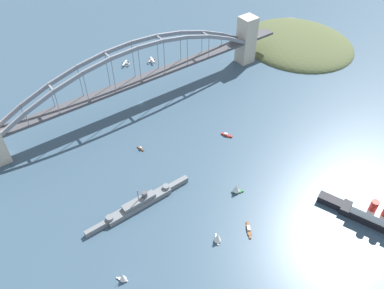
{
  "coord_description": "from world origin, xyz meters",
  "views": [
    {
      "loc": [
        126.19,
        253.07,
        208.51
      ],
      "look_at": [
        0.0,
        78.85,
        8.0
      ],
      "focal_mm": 35.79,
      "sensor_mm": 36.0,
      "label": 1
    }
  ],
  "objects_px": {
    "naval_cruiser": "(140,203)",
    "small_boat_4": "(123,277)",
    "seaplane_second_in_formation": "(152,61)",
    "small_boat_2": "(249,229)",
    "harbor_arch_bridge": "(138,79)",
    "small_boat_1": "(237,188)",
    "ocean_liner": "(379,219)",
    "small_boat_0": "(227,135)",
    "small_boat_5": "(218,238)",
    "seaplane_taxiing_near_bridge": "(126,64)",
    "small_boat_3": "(141,148)"
  },
  "relations": [
    {
      "from": "small_boat_1",
      "to": "small_boat_2",
      "type": "bearing_deg",
      "value": 63.74
    },
    {
      "from": "seaplane_second_in_formation",
      "to": "small_boat_5",
      "type": "xyz_separation_m",
      "value": [
        79.23,
        207.4,
        1.7
      ]
    },
    {
      "from": "naval_cruiser",
      "to": "harbor_arch_bridge",
      "type": "bearing_deg",
      "value": -120.48
    },
    {
      "from": "harbor_arch_bridge",
      "to": "small_boat_2",
      "type": "height_order",
      "value": "harbor_arch_bridge"
    },
    {
      "from": "seaplane_taxiing_near_bridge",
      "to": "small_boat_4",
      "type": "xyz_separation_m",
      "value": [
        114.84,
        206.98,
        1.7
      ]
    },
    {
      "from": "harbor_arch_bridge",
      "to": "small_boat_2",
      "type": "relative_size",
      "value": 27.09
    },
    {
      "from": "harbor_arch_bridge",
      "to": "small_boat_1",
      "type": "height_order",
      "value": "harbor_arch_bridge"
    },
    {
      "from": "harbor_arch_bridge",
      "to": "small_boat_2",
      "type": "distance_m",
      "value": 161.48
    },
    {
      "from": "harbor_arch_bridge",
      "to": "small_boat_5",
      "type": "height_order",
      "value": "harbor_arch_bridge"
    },
    {
      "from": "small_boat_1",
      "to": "harbor_arch_bridge",
      "type": "bearing_deg",
      "value": -89.41
    },
    {
      "from": "ocean_liner",
      "to": "seaplane_taxiing_near_bridge",
      "type": "distance_m",
      "value": 271.81
    },
    {
      "from": "small_boat_1",
      "to": "small_boat_5",
      "type": "xyz_separation_m",
      "value": [
        35.75,
        23.32,
        -0.37
      ]
    },
    {
      "from": "seaplane_second_in_formation",
      "to": "small_boat_2",
      "type": "distance_m",
      "value": 220.54
    },
    {
      "from": "small_boat_4",
      "to": "seaplane_taxiing_near_bridge",
      "type": "bearing_deg",
      "value": -119.02
    },
    {
      "from": "small_boat_4",
      "to": "seaplane_second_in_formation",
      "type": "bearing_deg",
      "value": -125.47
    },
    {
      "from": "ocean_liner",
      "to": "small_boat_0",
      "type": "xyz_separation_m",
      "value": [
        23.71,
        -124.32,
        -4.54
      ]
    },
    {
      "from": "harbor_arch_bridge",
      "to": "seaplane_second_in_formation",
      "type": "bearing_deg",
      "value": -129.74
    },
    {
      "from": "small_boat_0",
      "to": "small_boat_1",
      "type": "bearing_deg",
      "value": 56.86
    },
    {
      "from": "naval_cruiser",
      "to": "small_boat_1",
      "type": "distance_m",
      "value": 67.47
    },
    {
      "from": "ocean_liner",
      "to": "small_boat_1",
      "type": "xyz_separation_m",
      "value": [
        56.52,
        -74.07,
        -1.19
      ]
    },
    {
      "from": "naval_cruiser",
      "to": "small_boat_4",
      "type": "bearing_deg",
      "value": 49.19
    },
    {
      "from": "naval_cruiser",
      "to": "small_boat_1",
      "type": "relative_size",
      "value": 8.73
    },
    {
      "from": "naval_cruiser",
      "to": "small_boat_5",
      "type": "relative_size",
      "value": 9.62
    },
    {
      "from": "seaplane_taxiing_near_bridge",
      "to": "small_boat_4",
      "type": "bearing_deg",
      "value": 60.98
    },
    {
      "from": "small_boat_2",
      "to": "small_boat_3",
      "type": "xyz_separation_m",
      "value": [
        18.17,
        -106.42,
        0.19
      ]
    },
    {
      "from": "small_boat_4",
      "to": "small_boat_2",
      "type": "bearing_deg",
      "value": 168.37
    },
    {
      "from": "ocean_liner",
      "to": "small_boat_2",
      "type": "distance_m",
      "value": 84.12
    },
    {
      "from": "harbor_arch_bridge",
      "to": "seaplane_second_in_formation",
      "type": "distance_m",
      "value": 74.06
    },
    {
      "from": "small_boat_1",
      "to": "small_boat_2",
      "type": "height_order",
      "value": "small_boat_1"
    },
    {
      "from": "seaplane_second_in_formation",
      "to": "small_boat_2",
      "type": "bearing_deg",
      "value": 74.84
    },
    {
      "from": "seaplane_second_in_formation",
      "to": "small_boat_3",
      "type": "bearing_deg",
      "value": 54.53
    },
    {
      "from": "naval_cruiser",
      "to": "small_boat_1",
      "type": "xyz_separation_m",
      "value": [
        -60.97,
        28.87,
        1.19
      ]
    },
    {
      "from": "harbor_arch_bridge",
      "to": "small_boat_4",
      "type": "height_order",
      "value": "harbor_arch_bridge"
    },
    {
      "from": "small_boat_1",
      "to": "small_boat_5",
      "type": "height_order",
      "value": "small_boat_1"
    },
    {
      "from": "small_boat_5",
      "to": "seaplane_taxiing_near_bridge",
      "type": "bearing_deg",
      "value": -103.99
    },
    {
      "from": "ocean_liner",
      "to": "small_boat_3",
      "type": "bearing_deg",
      "value": -59.63
    },
    {
      "from": "ocean_liner",
      "to": "small_boat_5",
      "type": "xyz_separation_m",
      "value": [
        92.27,
        -50.75,
        -1.56
      ]
    },
    {
      "from": "ocean_liner",
      "to": "seaplane_taxiing_near_bridge",
      "type": "height_order",
      "value": "ocean_liner"
    },
    {
      "from": "small_boat_3",
      "to": "seaplane_taxiing_near_bridge",
      "type": "bearing_deg",
      "value": -113.48
    },
    {
      "from": "seaplane_taxiing_near_bridge",
      "to": "small_boat_5",
      "type": "xyz_separation_m",
      "value": [
        54.41,
        218.38,
        2.05
      ]
    },
    {
      "from": "seaplane_taxiing_near_bridge",
      "to": "small_boat_0",
      "type": "height_order",
      "value": "seaplane_taxiing_near_bridge"
    },
    {
      "from": "small_boat_5",
      "to": "naval_cruiser",
      "type": "bearing_deg",
      "value": -64.21
    },
    {
      "from": "naval_cruiser",
      "to": "small_boat_2",
      "type": "distance_m",
      "value": 74.27
    },
    {
      "from": "harbor_arch_bridge",
      "to": "small_boat_5",
      "type": "distance_m",
      "value": 158.86
    },
    {
      "from": "small_boat_2",
      "to": "small_boat_5",
      "type": "distance_m",
      "value": 22.46
    },
    {
      "from": "seaplane_taxiing_near_bridge",
      "to": "small_boat_5",
      "type": "relative_size",
      "value": 1.12
    },
    {
      "from": "small_boat_2",
      "to": "small_boat_3",
      "type": "distance_m",
      "value": 107.96
    },
    {
      "from": "seaplane_second_in_formation",
      "to": "small_boat_0",
      "type": "distance_m",
      "value": 134.26
    },
    {
      "from": "small_boat_4",
      "to": "small_boat_1",
      "type": "bearing_deg",
      "value": -172.94
    },
    {
      "from": "small_boat_2",
      "to": "small_boat_0",
      "type": "bearing_deg",
      "value": -120.74
    }
  ]
}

